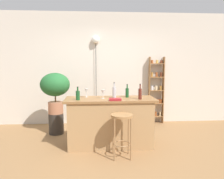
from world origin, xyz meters
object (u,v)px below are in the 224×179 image
at_px(bottle_soda_blue, 140,93).
at_px(cookbook, 115,99).
at_px(bar_stool, 122,125).
at_px(potted_plant, 55,87).
at_px(wine_glass_center, 86,91).
at_px(spice_shelf, 156,90).
at_px(bottle_wine_red, 114,92).
at_px(pendant_globe_light, 96,41).
at_px(bottle_olive_oil, 127,92).
at_px(wine_glass_left, 103,92).
at_px(plant_stool, 56,123).
at_px(bottle_vinegar, 78,95).

height_order(bottle_soda_blue, cookbook, bottle_soda_blue).
bearing_deg(bottle_soda_blue, cookbook, -168.93).
xyz_separation_m(bar_stool, cookbook, (-0.08, 0.32, 0.38)).
xyz_separation_m(potted_plant, wine_glass_center, (0.70, -0.60, -0.01)).
xyz_separation_m(spice_shelf, wine_glass_center, (-1.72, -1.32, 0.17)).
xyz_separation_m(potted_plant, bottle_wine_red, (1.22, -0.74, -0.01)).
xyz_separation_m(bar_stool, pendant_globe_light, (-0.41, 2.09, 1.53)).
distance_m(bottle_olive_oil, pendant_globe_light, 1.90).
distance_m(wine_glass_left, pendant_globe_light, 1.90).
xyz_separation_m(spice_shelf, wine_glass_left, (-1.41, -1.53, 0.17)).
bearing_deg(bar_stool, bottle_soda_blue, 47.49).
bearing_deg(bar_stool, potted_plant, 134.14).
relative_size(plant_stool, bottle_soda_blue, 1.62).
relative_size(bottle_vinegar, pendant_globe_light, 0.11).
height_order(plant_stool, wine_glass_center, wine_glass_center).
bearing_deg(bottle_wine_red, spice_shelf, 50.68).
relative_size(bottle_olive_oil, wine_glass_left, 1.54).
xyz_separation_m(plant_stool, wine_glass_center, (0.70, -0.60, 0.79)).
xyz_separation_m(bottle_wine_red, bottle_vinegar, (-0.66, -0.18, -0.02)).
bearing_deg(bottle_wine_red, bottle_soda_blue, -22.42).
height_order(potted_plant, wine_glass_center, potted_plant).
xyz_separation_m(bar_stool, bottle_vinegar, (-0.74, 0.41, 0.45)).
bearing_deg(plant_stool, bottle_vinegar, -58.80).
height_order(spice_shelf, potted_plant, spice_shelf).
bearing_deg(potted_plant, wine_glass_left, -38.95).
distance_m(spice_shelf, pendant_globe_light, 1.96).
relative_size(bottle_wine_red, wine_glass_center, 1.77).
xyz_separation_m(potted_plant, bottle_vinegar, (0.56, -0.92, -0.03)).
bearing_deg(spice_shelf, bar_stool, -118.62).
height_order(bottle_olive_oil, bottle_vinegar, bottle_olive_oil).
distance_m(potted_plant, bottle_olive_oil, 1.62).
bearing_deg(wine_glass_left, cookbook, -44.58).
relative_size(bar_stool, potted_plant, 0.82).
xyz_separation_m(bottle_soda_blue, wine_glass_center, (-0.97, 0.33, 0.01)).
height_order(bottle_soda_blue, bottle_vinegar, bottle_soda_blue).
height_order(wine_glass_left, wine_glass_center, same).
bearing_deg(spice_shelf, pendant_globe_light, 178.57).
bearing_deg(pendant_globe_light, bottle_soda_blue, -64.97).
bearing_deg(pendant_globe_light, wine_glass_left, -85.49).
bearing_deg(bottle_wine_red, bottle_olive_oil, 12.10).
xyz_separation_m(bar_stool, potted_plant, (-1.30, 1.33, 0.48)).
bearing_deg(pendant_globe_light, plant_stool, -139.35).
bearing_deg(bottle_soda_blue, bar_stool, -132.51).
relative_size(plant_stool, pendant_globe_light, 0.20).
distance_m(bottle_wine_red, cookbook, 0.29).
xyz_separation_m(spice_shelf, bottle_wine_red, (-1.20, -1.46, 0.16)).
bearing_deg(potted_plant, bar_stool, -45.86).
bearing_deg(wine_glass_left, pendant_globe_light, 94.51).
xyz_separation_m(bottle_wine_red, pendant_globe_light, (-0.34, 1.50, 1.07)).
bearing_deg(bottle_soda_blue, bottle_wine_red, 157.58).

